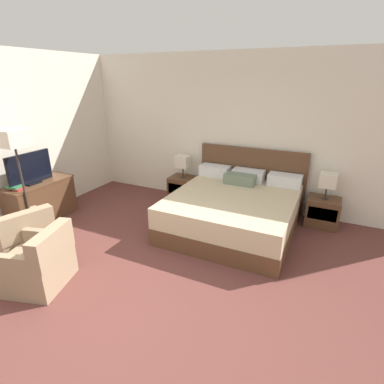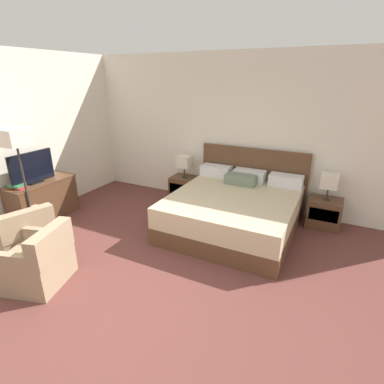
{
  "view_description": "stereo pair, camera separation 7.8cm",
  "coord_description": "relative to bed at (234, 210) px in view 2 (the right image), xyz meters",
  "views": [
    {
      "loc": [
        1.76,
        -1.89,
        2.38
      ],
      "look_at": [
        -0.08,
        1.94,
        0.75
      ],
      "focal_mm": 28.0,
      "sensor_mm": 36.0,
      "label": 1
    },
    {
      "loc": [
        1.83,
        -1.86,
        2.38
      ],
      "look_at": [
        -0.08,
        1.94,
        0.75
      ],
      "focal_mm": 28.0,
      "sensor_mm": 36.0,
      "label": 2
    }
  ],
  "objects": [
    {
      "name": "ground_plane",
      "position": [
        -0.43,
        -2.49,
        -0.33
      ],
      "size": [
        10.56,
        10.56,
        0.0
      ],
      "primitive_type": "plane",
      "color": "brown"
    },
    {
      "name": "wall_back",
      "position": [
        -0.43,
        1.06,
        1.08
      ],
      "size": [
        7.23,
        0.06,
        2.83
      ],
      "primitive_type": "cube",
      "color": "silver",
      "rests_on": "ground"
    },
    {
      "name": "wall_left",
      "position": [
        -3.47,
        -1.03,
        1.08
      ],
      "size": [
        0.06,
        5.32,
        2.83
      ],
      "primitive_type": "cube",
      "color": "silver",
      "rests_on": "ground"
    },
    {
      "name": "bed",
      "position": [
        0.0,
        0.0,
        0.0
      ],
      "size": [
        2.01,
        2.1,
        1.17
      ],
      "color": "brown",
      "rests_on": "ground"
    },
    {
      "name": "nightstand_left",
      "position": [
        -1.33,
        0.75,
        -0.09
      ],
      "size": [
        0.53,
        0.44,
        0.49
      ],
      "color": "brown",
      "rests_on": "ground"
    },
    {
      "name": "nightstand_right",
      "position": [
        1.34,
        0.75,
        -0.09
      ],
      "size": [
        0.53,
        0.44,
        0.49
      ],
      "color": "brown",
      "rests_on": "ground"
    },
    {
      "name": "table_lamp_left",
      "position": [
        -1.33,
        0.75,
        0.48
      ],
      "size": [
        0.27,
        0.27,
        0.44
      ],
      "color": "#332D28",
      "rests_on": "nightstand_left"
    },
    {
      "name": "table_lamp_right",
      "position": [
        1.34,
        0.75,
        0.48
      ],
      "size": [
        0.27,
        0.27,
        0.44
      ],
      "color": "#332D28",
      "rests_on": "nightstand_right"
    },
    {
      "name": "dresser",
      "position": [
        -3.17,
        -1.16,
        0.03
      ],
      "size": [
        0.5,
        1.16,
        0.7
      ],
      "color": "brown",
      "rests_on": "ground"
    },
    {
      "name": "tv",
      "position": [
        -3.16,
        -1.25,
        0.62
      ],
      "size": [
        0.18,
        0.79,
        0.53
      ],
      "color": "black",
      "rests_on": "dresser"
    },
    {
      "name": "book_red_cover",
      "position": [
        -3.16,
        -1.56,
        0.38
      ],
      "size": [
        0.27,
        0.17,
        0.03
      ],
      "primitive_type": "cube",
      "rotation": [
        0.0,
        0.0,
        0.12
      ],
      "color": "#B7282D",
      "rests_on": "dresser"
    },
    {
      "name": "book_blue_cover",
      "position": [
        -3.18,
        -1.56,
        0.41
      ],
      "size": [
        0.25,
        0.22,
        0.04
      ],
      "primitive_type": "cube",
      "rotation": [
        0.0,
        0.0,
        0.17
      ],
      "color": "#2D7042",
      "rests_on": "book_red_cover"
    },
    {
      "name": "armchair_by_window",
      "position": [
        -2.35,
        -2.11,
        -0.05
      ],
      "size": [
        0.86,
        0.85,
        0.76
      ],
      "color": "#9E8466",
      "rests_on": "ground"
    },
    {
      "name": "armchair_companion",
      "position": [
        -1.65,
        -2.44,
        -0.05
      ],
      "size": [
        0.85,
        0.85,
        0.76
      ],
      "color": "#9E8466",
      "rests_on": "ground"
    },
    {
      "name": "floor_lamp",
      "position": [
        -2.91,
        -1.59,
        1.13
      ],
      "size": [
        0.39,
        0.39,
        1.68
      ],
      "color": "#332D28",
      "rests_on": "ground"
    }
  ]
}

